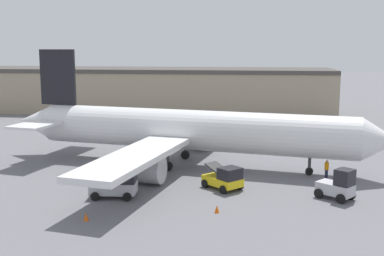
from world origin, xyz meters
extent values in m
plane|color=slate|center=(0.00, 0.00, 0.00)|extent=(400.00, 400.00, 0.00)
cube|color=gray|center=(-13.26, 40.55, 3.64)|extent=(65.93, 14.43, 7.28)
cube|color=#47423D|center=(-13.26, 40.55, 7.63)|extent=(65.93, 14.72, 0.70)
cylinder|color=silver|center=(0.00, 0.00, 3.62)|extent=(31.84, 9.74, 3.95)
cone|color=silver|center=(17.10, -3.22, 3.62)|extent=(3.82, 4.38, 3.87)
cone|color=silver|center=(-17.69, 3.33, 3.62)|extent=(4.96, 4.49, 3.75)
cube|color=silver|center=(0.28, 10.05, 2.93)|extent=(6.89, 16.37, 0.50)
cube|color=silver|center=(-3.39, -9.46, 2.93)|extent=(6.89, 16.37, 0.50)
cylinder|color=#B7B7BC|center=(-0.16, 7.70, 1.35)|extent=(3.18, 2.85, 2.37)
cylinder|color=#B7B7BC|center=(-2.95, -7.12, 1.35)|extent=(3.18, 2.85, 2.37)
cube|color=black|center=(-14.78, 2.78, 8.53)|extent=(4.10, 1.11, 5.87)
cube|color=silver|center=(-13.97, 7.05, 4.02)|extent=(4.37, 5.31, 0.24)
cube|color=silver|center=(-15.58, -1.48, 4.02)|extent=(4.37, 5.31, 0.24)
cylinder|color=#38383D|center=(11.20, -2.11, 0.83)|extent=(0.28, 0.28, 1.65)
cylinder|color=black|center=(11.20, -2.11, 0.35)|extent=(0.75, 0.47, 0.70)
cylinder|color=#38383D|center=(-2.03, -2.23, 0.83)|extent=(0.28, 0.28, 1.65)
cylinder|color=black|center=(-2.03, -2.23, 0.45)|extent=(0.95, 0.51, 0.90)
cylinder|color=#38383D|center=(-1.08, 2.81, 0.83)|extent=(0.28, 0.28, 1.65)
cylinder|color=black|center=(-1.08, 2.81, 0.45)|extent=(0.95, 0.51, 0.90)
cylinder|color=#1E2338|center=(12.59, -3.18, 0.41)|extent=(0.27, 0.27, 0.82)
cylinder|color=orange|center=(12.59, -3.18, 1.15)|extent=(0.38, 0.38, 0.65)
sphere|color=tan|center=(12.59, -3.18, 1.60)|extent=(0.24, 0.24, 0.24)
cube|color=#B2B2B7|center=(-4.79, -10.93, 0.80)|extent=(3.69, 2.14, 0.91)
cube|color=black|center=(-3.80, -10.86, 1.90)|extent=(1.69, 1.79, 1.30)
cylinder|color=black|center=(-3.48, -11.76, 0.34)|extent=(0.71, 0.33, 0.69)
cylinder|color=black|center=(-3.63, -9.91, 0.34)|extent=(0.71, 0.33, 0.69)
cylinder|color=black|center=(-5.96, -11.96, 0.34)|extent=(0.71, 0.33, 0.69)
cylinder|color=black|center=(-6.11, -10.11, 0.34)|extent=(0.71, 0.33, 0.69)
cube|color=yellow|center=(3.53, -7.48, 0.67)|extent=(3.63, 3.57, 0.66)
cube|color=black|center=(4.19, -8.10, 1.48)|extent=(2.19, 2.20, 0.95)
cube|color=#333333|center=(3.11, -7.08, 1.61)|extent=(2.36, 2.33, 0.77)
cylinder|color=black|center=(3.71, -8.93, 0.34)|extent=(0.69, 0.67, 0.68)
cylinder|color=black|center=(4.99, -7.57, 0.34)|extent=(0.69, 0.67, 0.68)
cylinder|color=black|center=(2.07, -7.38, 0.34)|extent=(0.69, 0.67, 0.68)
cylinder|color=black|center=(3.35, -6.02, 0.34)|extent=(0.69, 0.67, 0.68)
cube|color=#B2B2B7|center=(12.39, -9.11, 0.81)|extent=(3.03, 2.85, 0.87)
cube|color=black|center=(12.98, -9.59, 1.87)|extent=(1.76, 1.77, 1.25)
cylinder|color=black|center=(12.67, -10.28, 0.37)|extent=(0.76, 0.69, 0.75)
cylinder|color=black|center=(13.59, -9.15, 0.37)|extent=(0.76, 0.69, 0.75)
cylinder|color=black|center=(11.19, -9.08, 0.37)|extent=(0.76, 0.69, 0.75)
cylinder|color=black|center=(12.11, -7.95, 0.37)|extent=(0.76, 0.69, 0.75)
cone|color=#EF590F|center=(-5.15, -16.24, 0.28)|extent=(0.36, 0.36, 0.55)
cone|color=#EF590F|center=(3.54, -13.52, 0.28)|extent=(0.36, 0.36, 0.55)
camera|label=1|loc=(6.01, -46.26, 11.57)|focal=45.00mm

